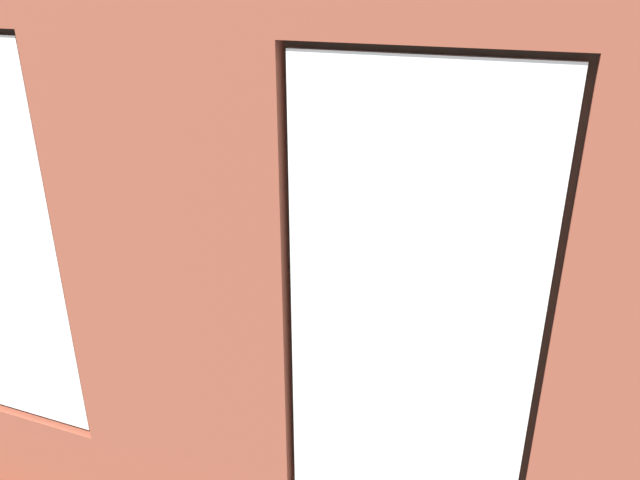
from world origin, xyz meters
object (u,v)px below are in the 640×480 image
at_px(tv_flatscreen, 99,180).
at_px(remote_black, 314,289).
at_px(media_console, 108,236).
at_px(potted_plant_mid_room_small, 483,277).
at_px(remote_gray, 263,280).
at_px(cup_ceramic, 351,277).
at_px(table_plant_small, 296,262).
at_px(couch_by_window, 212,413).
at_px(coffee_table, 308,288).
at_px(papasan_chair, 303,197).
at_px(potted_plant_foreground_right, 198,164).

bearing_deg(tv_flatscreen, remote_black, 165.86).
height_order(media_console, potted_plant_mid_room_small, potted_plant_mid_room_small).
bearing_deg(potted_plant_mid_room_small, tv_flatscreen, 3.21).
height_order(remote_gray, potted_plant_mid_room_small, potted_plant_mid_room_small).
distance_m(cup_ceramic, table_plant_small, 0.53).
xyz_separation_m(couch_by_window, coffee_table, (0.01, -1.76, 0.05)).
xyz_separation_m(tv_flatscreen, papasan_chair, (-1.75, -1.50, -0.48)).
bearing_deg(couch_by_window, papasan_chair, -76.58).
height_order(table_plant_small, papasan_chair, table_plant_small).
bearing_deg(remote_gray, coffee_table, -170.78).
height_order(media_console, papasan_chair, papasan_chair).
xyz_separation_m(couch_by_window, tv_flatscreen, (2.67, -2.34, 0.58)).
bearing_deg(table_plant_small, remote_gray, 44.18).
distance_m(cup_ceramic, remote_gray, 0.79).
bearing_deg(remote_black, table_plant_small, 123.81).
height_order(media_console, tv_flatscreen, tv_flatscreen).
bearing_deg(cup_ceramic, couch_by_window, 79.79).
relative_size(media_console, tv_flatscreen, 1.04).
distance_m(media_console, potted_plant_mid_room_small, 4.10).
xyz_separation_m(media_console, potted_plant_foreground_right, (-0.31, -1.51, 0.45)).
bearing_deg(potted_plant_mid_room_small, coffee_table, 29.22).
distance_m(remote_black, remote_gray, 0.49).
bearing_deg(coffee_table, papasan_chair, -66.52).
distance_m(coffee_table, remote_gray, 0.41).
bearing_deg(media_console, potted_plant_mid_room_small, -176.75).
relative_size(couch_by_window, potted_plant_foreground_right, 1.55).
xyz_separation_m(media_console, potted_plant_mid_room_small, (-4.09, -0.23, 0.11)).
distance_m(coffee_table, remote_black, 0.17).
relative_size(media_console, potted_plant_mid_room_small, 2.43).
relative_size(papasan_chair, potted_plant_foreground_right, 0.93).
height_order(cup_ceramic, table_plant_small, table_plant_small).
bearing_deg(tv_flatscreen, papasan_chair, -139.41).
bearing_deg(cup_ceramic, papasan_chair, -56.98).
xyz_separation_m(table_plant_small, tv_flatscreen, (2.50, -0.47, 0.35)).
height_order(couch_by_window, tv_flatscreen, tv_flatscreen).
relative_size(couch_by_window, media_console, 1.33).
bearing_deg(potted_plant_foreground_right, potted_plant_mid_room_small, 161.41).
bearing_deg(coffee_table, table_plant_small, -31.73).
bearing_deg(papasan_chair, potted_plant_mid_room_small, 151.42).
distance_m(papasan_chair, potted_plant_mid_room_small, 2.66).
xyz_separation_m(coffee_table, cup_ceramic, (-0.36, -0.14, 0.11)).
xyz_separation_m(couch_by_window, papasan_chair, (0.92, -3.84, 0.10)).
distance_m(cup_ceramic, papasan_chair, 2.31).
height_order(cup_ceramic, tv_flatscreen, tv_flatscreen).
relative_size(table_plant_small, potted_plant_foreground_right, 0.22).
bearing_deg(cup_ceramic, potted_plant_foreground_right, -35.58).
relative_size(remote_gray, papasan_chair, 0.17).
xyz_separation_m(cup_ceramic, remote_black, (0.26, 0.26, -0.04)).
bearing_deg(remote_black, tv_flatscreen, 150.04).
height_order(coffee_table, tv_flatscreen, tv_flatscreen).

